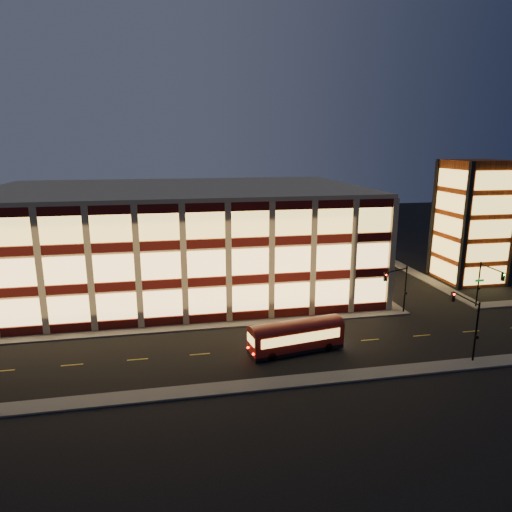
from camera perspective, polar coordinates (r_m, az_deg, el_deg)
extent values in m
plane|color=black|center=(52.06, -5.28, -9.10)|extent=(200.00, 200.00, 0.00)
cube|color=#514F4C|center=(52.78, -8.67, -8.79)|extent=(54.00, 2.00, 0.15)
cube|color=#514F4C|center=(73.15, 11.56, -2.46)|extent=(2.00, 30.00, 0.15)
cube|color=#514F4C|center=(77.93, 19.07, -1.95)|extent=(2.00, 30.00, 0.15)
cube|color=#514F4C|center=(40.42, -3.35, -16.10)|extent=(100.00, 2.00, 0.15)
cube|color=tan|center=(66.12, -9.48, 2.09)|extent=(50.00, 30.00, 14.00)
cube|color=tan|center=(65.06, -9.73, 8.35)|extent=(50.40, 30.40, 0.50)
cube|color=#470C0A|center=(53.39, -8.73, -7.86)|extent=(50.10, 0.25, 1.00)
cube|color=#E7B361|center=(52.67, -8.82, -5.73)|extent=(49.00, 0.20, 3.00)
cube|color=#470C0A|center=(72.66, 10.94, -2.07)|extent=(0.25, 30.10, 1.00)
cube|color=#E7B361|center=(72.12, 11.00, -0.46)|extent=(0.20, 29.00, 3.00)
cube|color=#470C0A|center=(51.93, -8.91, -3.34)|extent=(50.10, 0.25, 1.00)
cube|color=#E7B361|center=(51.38, -9.00, -1.10)|extent=(49.00, 0.20, 3.00)
cube|color=#470C0A|center=(71.60, 11.10, 1.32)|extent=(0.25, 30.10, 1.00)
cube|color=#E7B361|center=(71.18, 11.17, 2.97)|extent=(0.20, 29.00, 3.00)
cube|color=#470C0A|center=(50.82, -9.09, 1.40)|extent=(50.10, 0.25, 1.00)
cube|color=#E7B361|center=(50.44, -9.18, 3.74)|extent=(49.00, 0.20, 3.00)
cube|color=#470C0A|center=(70.80, 11.27, 4.80)|extent=(0.25, 30.10, 1.00)
cube|color=#E7B361|center=(70.51, 11.33, 6.48)|extent=(0.20, 29.00, 3.00)
cube|color=#8C3814|center=(75.28, 25.46, 3.90)|extent=(8.00, 8.00, 18.00)
cube|color=black|center=(69.76, 24.71, 3.29)|extent=(0.60, 0.60, 18.00)
cube|color=black|center=(76.30, 21.27, 4.42)|extent=(0.60, 0.60, 18.00)
cube|color=black|center=(80.82, 26.11, 4.43)|extent=(0.60, 0.60, 18.00)
cube|color=#FFC959|center=(73.55, 26.73, -2.20)|extent=(6.60, 0.16, 2.60)
cube|color=#FFC959|center=(74.40, 22.35, -1.58)|extent=(0.16, 6.60, 2.60)
cube|color=#FFC959|center=(72.77, 27.02, 0.37)|extent=(6.60, 0.16, 2.60)
cube|color=#FFC959|center=(73.63, 22.59, 0.97)|extent=(0.16, 6.60, 2.60)
cube|color=#FFC959|center=(72.15, 27.31, 3.00)|extent=(6.60, 0.16, 2.60)
cube|color=#FFC959|center=(73.01, 22.84, 3.57)|extent=(0.16, 6.60, 2.60)
cube|color=#FFC959|center=(71.68, 27.61, 5.67)|extent=(6.60, 0.16, 2.60)
cube|color=#FFC959|center=(72.55, 23.09, 6.21)|extent=(0.16, 6.60, 2.60)
cube|color=#FFC959|center=(71.37, 27.92, 8.36)|extent=(6.60, 0.16, 2.60)
cube|color=#FFC959|center=(72.24, 23.34, 8.88)|extent=(0.16, 6.60, 2.60)
cylinder|color=black|center=(58.59, 18.14, -3.99)|extent=(0.18, 0.18, 6.00)
cylinder|color=black|center=(56.39, 17.15, -1.74)|extent=(3.56, 1.63, 0.14)
cube|color=black|center=(55.09, 15.86, -2.55)|extent=(0.32, 0.32, 0.95)
sphere|color=#FF0C05|center=(54.86, 15.97, -2.30)|extent=(0.20, 0.20, 0.20)
cube|color=black|center=(58.54, 18.21, -4.42)|extent=(0.25, 0.18, 0.28)
cylinder|color=black|center=(63.95, 26.03, -3.25)|extent=(0.18, 0.18, 6.00)
cylinder|color=black|center=(61.76, 27.38, -1.37)|extent=(0.14, 4.00, 0.14)
cube|color=black|center=(60.39, 28.48, -2.30)|extent=(0.32, 0.32, 0.95)
sphere|color=#0CFF26|center=(60.18, 28.62, -2.07)|extent=(0.20, 0.20, 0.20)
cube|color=black|center=(63.91, 26.10, -3.64)|extent=(0.25, 0.18, 0.28)
cube|color=#0C7226|center=(63.68, 26.17, -2.77)|extent=(1.20, 0.06, 0.28)
cylinder|color=black|center=(48.14, 25.79, -8.60)|extent=(0.18, 0.18, 6.00)
cylinder|color=black|center=(48.75, 24.74, -4.83)|extent=(0.14, 4.00, 0.14)
cube|color=black|center=(50.44, 23.39, -4.69)|extent=(0.32, 0.32, 0.95)
sphere|color=#FF0C05|center=(50.22, 23.53, -4.42)|extent=(0.20, 0.20, 0.20)
cube|color=black|center=(48.14, 25.88, -9.12)|extent=(0.25, 0.18, 0.28)
cube|color=maroon|center=(46.23, 5.05, -9.96)|extent=(9.84, 3.96, 2.20)
cube|color=black|center=(46.76, 5.02, -11.41)|extent=(9.84, 3.96, 0.34)
cylinder|color=black|center=(44.72, 1.98, -12.46)|extent=(0.90, 0.43, 0.86)
cylinder|color=black|center=(46.48, 0.97, -11.39)|extent=(0.90, 0.43, 0.86)
cylinder|color=black|center=(47.19, 9.00, -11.16)|extent=(0.90, 0.43, 0.86)
cylinder|color=black|center=(48.85, 7.78, -10.22)|extent=(0.90, 0.43, 0.86)
cube|color=#FFC959|center=(45.10, 5.74, -10.20)|extent=(8.31, 1.46, 0.96)
cube|color=#FFC959|center=(47.13, 4.41, -9.09)|extent=(8.31, 1.46, 0.96)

